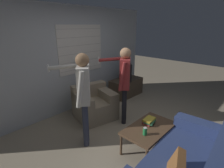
% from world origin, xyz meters
% --- Properties ---
extents(ground_plane, '(16.00, 16.00, 0.00)m').
position_xyz_m(ground_plane, '(0.00, 0.00, 0.00)').
color(ground_plane, gray).
extents(wall_back, '(5.20, 0.08, 2.55)m').
position_xyz_m(wall_back, '(0.01, 2.03, 1.28)').
color(wall_back, '#ADB2B7').
rests_on(wall_back, ground_plane).
extents(armchair_beige, '(1.02, 0.98, 0.77)m').
position_xyz_m(armchair_beige, '(0.01, 1.25, 0.33)').
color(armchair_beige, gray).
rests_on(armchair_beige, ground_plane).
extents(coffee_table, '(0.98, 0.57, 0.43)m').
position_xyz_m(coffee_table, '(-0.10, -0.30, 0.39)').
color(coffee_table, brown).
rests_on(coffee_table, ground_plane).
extents(tv_stand, '(1.02, 0.54, 0.52)m').
position_xyz_m(tv_stand, '(1.60, 1.57, 0.26)').
color(tv_stand, '#4C3D2D').
rests_on(tv_stand, ground_plane).
extents(tv, '(0.59, 0.62, 0.51)m').
position_xyz_m(tv, '(1.60, 1.57, 0.78)').
color(tv, black).
rests_on(tv, tv_stand).
extents(person_left_standing, '(0.54, 0.80, 1.68)m').
position_xyz_m(person_left_standing, '(-0.75, 0.63, 1.07)').
color(person_left_standing, '#33384C').
rests_on(person_left_standing, ground_plane).
extents(person_right_standing, '(0.49, 0.82, 1.67)m').
position_xyz_m(person_right_standing, '(0.31, 0.60, 1.07)').
color(person_right_standing, black).
rests_on(person_right_standing, ground_plane).
extents(book_stack, '(0.24, 0.21, 0.09)m').
position_xyz_m(book_stack, '(0.01, -0.23, 0.48)').
color(book_stack, maroon).
rests_on(book_stack, coffee_table).
extents(soda_can, '(0.07, 0.07, 0.13)m').
position_xyz_m(soda_can, '(-0.33, -0.37, 0.50)').
color(soda_can, '#238E47').
rests_on(soda_can, coffee_table).
extents(spare_remote, '(0.12, 0.12, 0.02)m').
position_xyz_m(spare_remote, '(0.03, -0.15, 0.45)').
color(spare_remote, black).
rests_on(spare_remote, coffee_table).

